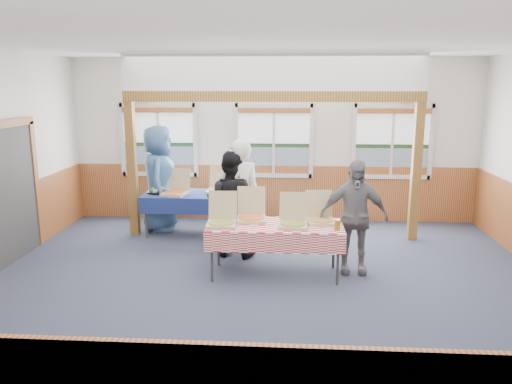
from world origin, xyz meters
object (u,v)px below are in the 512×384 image
table_right (275,228)px  man_blue (159,178)px  table_left (198,196)px  woman_black (231,204)px  person_grey (354,217)px  woman_white (239,197)px

table_right → man_blue: size_ratio=0.99×
table_left → table_right: same height
table_left → table_right: bearing=-33.8°
table_right → man_blue: bearing=139.7°
table_right → woman_black: 1.11m
table_right → person_grey: person_grey is taller
table_left → woman_white: (0.85, -1.04, 0.23)m
woman_white → man_blue: 2.05m
person_grey → man_blue: bearing=150.2°
woman_white → woman_black: size_ratio=1.11×
woman_black → person_grey: woman_black is taller
table_left → person_grey: bearing=-14.5°
table_left → table_right: (1.45, -1.92, -0.00)m
table_left → man_blue: (-0.78, 0.22, 0.28)m
woman_white → woman_black: bearing=3.9°
person_grey → woman_black: bearing=161.8°
woman_white → table_right: bearing=105.1°
woman_black → man_blue: size_ratio=0.86×
table_left → woman_white: 1.36m
table_left → woman_black: (0.72, -1.10, 0.14)m
person_grey → woman_white: bearing=158.7°
table_right → table_left: bearing=130.6°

